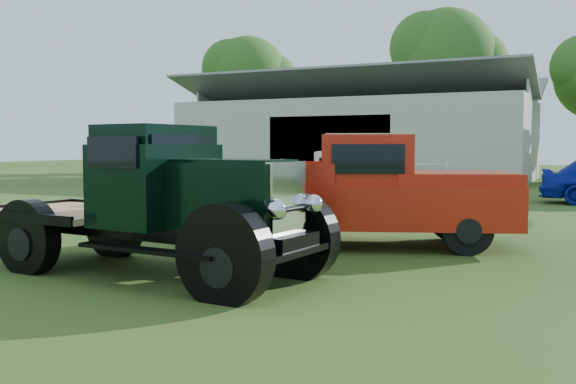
% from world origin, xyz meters
% --- Properties ---
extents(ground, '(120.00, 120.00, 0.00)m').
position_xyz_m(ground, '(0.00, 0.00, 0.00)').
color(ground, '#1F3D0D').
extents(shed_left, '(18.80, 10.20, 5.60)m').
position_xyz_m(shed_left, '(-7.00, 26.00, 2.80)').
color(shed_left, '#9CA08E').
rests_on(shed_left, ground).
extents(fence_rail, '(14.20, 0.16, 1.20)m').
position_xyz_m(fence_rail, '(-8.00, 20.00, 0.60)').
color(fence_rail, white).
rests_on(fence_rail, ground).
extents(tree_a, '(6.30, 6.30, 10.50)m').
position_xyz_m(tree_a, '(-18.00, 33.00, 5.25)').
color(tree_a, '#225615').
rests_on(tree_a, ground).
extents(tree_b, '(6.90, 6.90, 11.50)m').
position_xyz_m(tree_b, '(-4.00, 34.00, 5.75)').
color(tree_b, '#225615').
rests_on(tree_b, ground).
extents(vintage_flatbed, '(5.41, 2.55, 2.08)m').
position_xyz_m(vintage_flatbed, '(-0.91, -0.94, 1.04)').
color(vintage_flatbed, black).
rests_on(vintage_flatbed, ground).
extents(red_pickup, '(5.96, 3.93, 2.03)m').
position_xyz_m(red_pickup, '(0.89, 2.77, 1.01)').
color(red_pickup, red).
rests_on(red_pickup, ground).
extents(white_pickup, '(4.74, 2.75, 1.64)m').
position_xyz_m(white_pickup, '(-1.15, 7.11, 0.82)').
color(white_pickup, '#F5EACB').
rests_on(white_pickup, ground).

